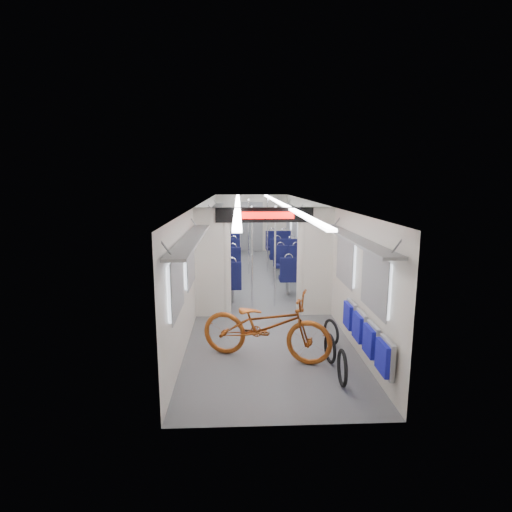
# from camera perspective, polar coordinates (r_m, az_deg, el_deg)

# --- Properties ---
(carriage) EXTENTS (12.00, 12.02, 2.31)m
(carriage) POSITION_cam_1_polar(r_m,az_deg,el_deg) (10.06, 0.53, 3.05)
(carriage) COLOR #515456
(carriage) RESTS_ON ground
(bicycle) EXTENTS (2.25, 1.39, 1.12)m
(bicycle) POSITION_cam_1_polar(r_m,az_deg,el_deg) (6.48, 1.41, -9.90)
(bicycle) COLOR #9A4816
(bicycle) RESTS_ON ground
(flip_bench) EXTENTS (0.12, 2.08, 0.49)m
(flip_bench) POSITION_cam_1_polar(r_m,az_deg,el_deg) (6.31, 15.31, -10.65)
(flip_bench) COLOR gray
(flip_bench) RESTS_ON carriage
(bike_hoop_a) EXTENTS (0.07, 0.53, 0.53)m
(bike_hoop_a) POSITION_cam_1_polar(r_m,az_deg,el_deg) (5.92, 12.21, -15.57)
(bike_hoop_a) COLOR black
(bike_hoop_a) RESTS_ON ground
(bike_hoop_b) EXTENTS (0.11, 0.48, 0.48)m
(bike_hoop_b) POSITION_cam_1_polar(r_m,az_deg,el_deg) (6.57, 10.51, -13.04)
(bike_hoop_b) COLOR black
(bike_hoop_b) RESTS_ON ground
(bike_hoop_c) EXTENTS (0.20, 0.46, 0.47)m
(bike_hoop_c) POSITION_cam_1_polar(r_m,az_deg,el_deg) (7.23, 10.68, -10.82)
(bike_hoop_c) COLOR black
(bike_hoop_c) RESTS_ON ground
(seat_bay_near_left) EXTENTS (0.93, 2.15, 1.12)m
(seat_bay_near_left) POSITION_cam_1_polar(r_m,az_deg,el_deg) (10.26, -4.71, -2.21)
(seat_bay_near_left) COLOR #0C0E36
(seat_bay_near_left) RESTS_ON ground
(seat_bay_near_right) EXTENTS (0.89, 2.00, 1.08)m
(seat_bay_near_right) POSITION_cam_1_polar(r_m,az_deg,el_deg) (10.92, 5.26, -1.55)
(seat_bay_near_right) COLOR #0C0E36
(seat_bay_near_right) RESTS_ON ground
(seat_bay_far_left) EXTENTS (0.90, 2.03, 1.09)m
(seat_bay_far_left) POSITION_cam_1_polar(r_m,az_deg,el_deg) (14.05, -4.13, 1.23)
(seat_bay_far_left) COLOR #0C0E36
(seat_bay_far_left) RESTS_ON ground
(seat_bay_far_right) EXTENTS (0.94, 2.19, 1.14)m
(seat_bay_far_right) POSITION_cam_1_polar(r_m,az_deg,el_deg) (13.83, 3.60, 1.17)
(seat_bay_far_right) COLOR #0C0E36
(seat_bay_far_right) RESTS_ON ground
(stanchion_near_left) EXTENTS (0.04, 0.04, 2.30)m
(stanchion_near_left) POSITION_cam_1_polar(r_m,az_deg,el_deg) (8.91, -0.56, -0.23)
(stanchion_near_left) COLOR silver
(stanchion_near_left) RESTS_ON ground
(stanchion_near_right) EXTENTS (0.04, 0.04, 2.30)m
(stanchion_near_right) POSITION_cam_1_polar(r_m,az_deg,el_deg) (8.97, 2.72, -0.17)
(stanchion_near_right) COLOR silver
(stanchion_near_right) RESTS_ON ground
(stanchion_far_left) EXTENTS (0.04, 0.04, 2.30)m
(stanchion_far_left) POSITION_cam_1_polar(r_m,az_deg,el_deg) (12.20, -1.05, 2.73)
(stanchion_far_left) COLOR silver
(stanchion_far_left) RESTS_ON ground
(stanchion_far_right) EXTENTS (0.04, 0.04, 2.30)m
(stanchion_far_right) POSITION_cam_1_polar(r_m,az_deg,el_deg) (12.46, 1.64, 2.89)
(stanchion_far_right) COLOR silver
(stanchion_far_right) RESTS_ON ground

